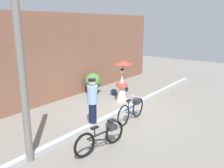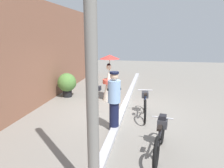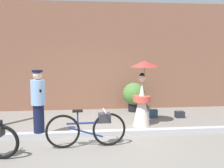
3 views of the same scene
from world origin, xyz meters
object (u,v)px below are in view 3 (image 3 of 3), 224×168
at_px(person_officer, 38,102).
at_px(backpack_spare, 153,113).
at_px(potted_plant_by_door, 135,95).
at_px(backpack_on_pavement, 180,114).
at_px(bicycle_near_officer, 89,128).
at_px(person_with_parasol, 142,94).

bearing_deg(person_officer, backpack_spare, 26.04).
bearing_deg(potted_plant_by_door, person_officer, -138.46).
distance_m(person_officer, backpack_spare, 3.73).
distance_m(person_officer, potted_plant_by_door, 3.84).
height_order(backpack_on_pavement, backpack_spare, backpack_spare).
distance_m(bicycle_near_officer, potted_plant_by_door, 3.72).
distance_m(potted_plant_by_door, backpack_on_pavement, 1.70).
height_order(person_officer, backpack_spare, person_officer).
bearing_deg(person_officer, person_with_parasol, 14.51).
xyz_separation_m(bicycle_near_officer, backpack_spare, (2.09, 2.40, -0.29)).
relative_size(bicycle_near_officer, person_officer, 1.06).
xyz_separation_m(person_with_parasol, backpack_on_pavement, (1.41, 0.81, -0.80)).
bearing_deg(person_with_parasol, backpack_on_pavement, 29.75).
bearing_deg(bicycle_near_officer, person_officer, 146.56).
relative_size(person_with_parasol, potted_plant_by_door, 1.79).
bearing_deg(backpack_spare, potted_plant_by_door, 114.37).
bearing_deg(backpack_on_pavement, person_officer, -159.91).
height_order(person_with_parasol, potted_plant_by_door, person_with_parasol).
relative_size(bicycle_near_officer, person_with_parasol, 0.96).
distance_m(person_with_parasol, backpack_spare, 1.32).
bearing_deg(potted_plant_by_door, person_with_parasol, -94.60).
bearing_deg(backpack_on_pavement, bicycle_near_officer, -141.83).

